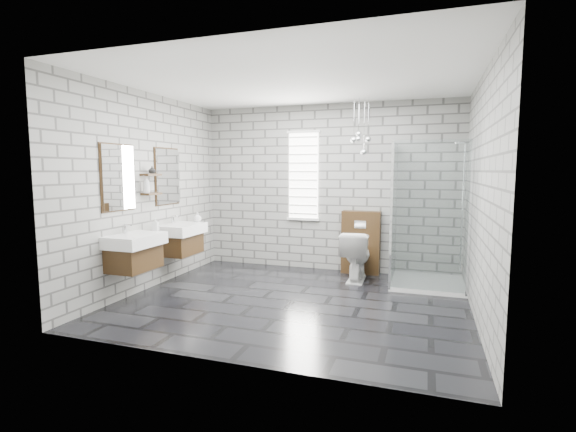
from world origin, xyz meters
The scene contains 20 objects.
floor centered at (0.00, 0.00, -0.01)m, with size 4.20×3.60×0.02m, color black.
ceiling centered at (0.00, 0.00, 2.71)m, with size 4.20×3.60×0.02m, color white.
wall_back centered at (0.00, 1.81, 1.35)m, with size 4.20×0.02×2.70m, color gray.
wall_front centered at (0.00, -1.81, 1.35)m, with size 4.20×0.02×2.70m, color gray.
wall_left centered at (-2.11, 0.00, 1.35)m, with size 0.02×3.60×2.70m, color gray.
wall_right centered at (2.11, 0.00, 1.35)m, with size 0.02×3.60×2.70m, color gray.
vanity_left centered at (-1.91, -0.63, 0.76)m, with size 0.47×0.70×1.57m.
vanity_right centered at (-1.91, 0.41, 0.76)m, with size 0.47×0.70×1.57m.
shelf_lower centered at (-2.03, -0.05, 1.32)m, with size 0.14×0.30×0.03m, color #3E2913.
shelf_upper centered at (-2.03, -0.05, 1.58)m, with size 0.14×0.30×0.03m, color #3E2913.
window centered at (-0.40, 1.78, 1.55)m, with size 0.56×0.05×1.48m.
cistern_panel centered at (0.58, 1.70, 0.50)m, with size 0.60×0.20×1.00m, color #3E2913.
flush_plate centered at (0.58, 1.60, 0.80)m, with size 0.18×0.01×0.12m, color silver.
shower_enclosure centered at (1.50, 1.18, 0.50)m, with size 1.00×1.00×2.03m.
pendant_cluster centered at (0.60, 1.37, 2.08)m, with size 0.28×0.25×0.84m.
toilet centered at (0.58, 1.26, 0.37)m, with size 0.42×0.73×0.74m, color white.
soap_bottle_a centered at (-1.84, -0.25, 0.93)m, with size 0.07×0.08×0.17m, color #B2B2B2.
soap_bottle_b centered at (-1.80, 0.75, 0.92)m, with size 0.11×0.11×0.14m, color #B2B2B2.
soap_bottle_c centered at (-2.02, -0.17, 1.45)m, with size 0.09×0.09×0.23m, color #B2B2B2.
vase centered at (-2.02, -0.03, 1.65)m, with size 0.10×0.10×0.10m, color #B2B2B2.
Camera 1 is at (1.56, -4.87, 1.64)m, focal length 26.00 mm.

